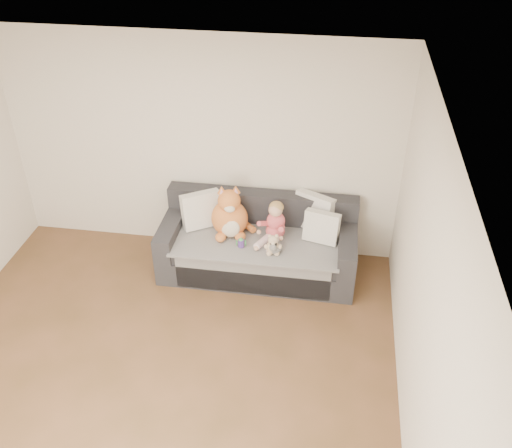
{
  "coord_description": "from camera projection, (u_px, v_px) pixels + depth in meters",
  "views": [
    {
      "loc": [
        1.49,
        -3.15,
        4.18
      ],
      "look_at": [
        0.72,
        1.87,
        0.75
      ],
      "focal_mm": 40.0,
      "sensor_mm": 36.0,
      "label": 1
    }
  ],
  "objects": [
    {
      "name": "cushion_right_front",
      "position": [
        322.0,
        227.0,
        6.26
      ],
      "size": [
        0.42,
        0.26,
        0.37
      ],
      "rotation": [
        0.0,
        0.0,
        -0.25
      ],
      "color": "silver",
      "rests_on": "sofa"
    },
    {
      "name": "sofa",
      "position": [
        258.0,
        247.0,
        6.53
      ],
      "size": [
        2.2,
        0.94,
        0.85
      ],
      "color": "#27272C",
      "rests_on": "ground"
    },
    {
      "name": "cushion_right_back",
      "position": [
        314.0,
        212.0,
        6.46
      ],
      "size": [
        0.5,
        0.39,
        0.43
      ],
      "rotation": [
        0.0,
        0.0,
        -0.48
      ],
      "color": "silver",
      "rests_on": "sofa"
    },
    {
      "name": "plush_cat",
      "position": [
        230.0,
        216.0,
        6.34
      ],
      "size": [
        0.51,
        0.48,
        0.63
      ],
      "rotation": [
        0.0,
        0.0,
        0.22
      ],
      "color": "orange",
      "rests_on": "sofa"
    },
    {
      "name": "toddler",
      "position": [
        274.0,
        224.0,
        6.28
      ],
      "size": [
        0.32,
        0.47,
        0.46
      ],
      "rotation": [
        0.0,
        0.0,
        -0.31
      ],
      "color": "#E65B51",
      "rests_on": "sofa"
    },
    {
      "name": "teddy_bear",
      "position": [
        273.0,
        246.0,
        6.1
      ],
      "size": [
        0.19,
        0.15,
        0.25
      ],
      "rotation": [
        0.0,
        0.0,
        0.15
      ],
      "color": "beige",
      "rests_on": "sofa"
    },
    {
      "name": "cushion_left",
      "position": [
        202.0,
        210.0,
        6.5
      ],
      "size": [
        0.49,
        0.41,
        0.43
      ],
      "rotation": [
        0.0,
        0.0,
        0.56
      ],
      "color": "silver",
      "rests_on": "sofa"
    },
    {
      "name": "plush_cow",
      "position": [
        275.0,
        247.0,
        6.12
      ],
      "size": [
        0.14,
        0.21,
        0.17
      ],
      "rotation": [
        0.0,
        0.0,
        -0.18
      ],
      "color": "white",
      "rests_on": "sofa"
    },
    {
      "name": "sippy_cup",
      "position": [
        241.0,
        242.0,
        6.22
      ],
      "size": [
        0.11,
        0.07,
        0.12
      ],
      "rotation": [
        0.0,
        0.0,
        0.09
      ],
      "color": "#583695",
      "rests_on": "sofa"
    },
    {
      "name": "room_shell",
      "position": [
        144.0,
        258.0,
        4.72
      ],
      "size": [
        5.0,
        5.0,
        5.0
      ],
      "color": "brown",
      "rests_on": "ground"
    }
  ]
}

